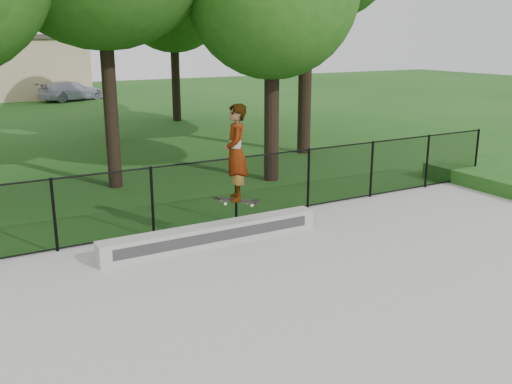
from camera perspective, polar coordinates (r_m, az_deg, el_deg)
ground at (r=8.86m, az=16.51°, el=-13.50°), size 100.00×100.00×0.00m
concrete_slab at (r=8.85m, az=16.52°, el=-13.32°), size 14.00×12.00×0.06m
grind_ledge at (r=11.65m, az=-4.34°, el=-4.28°), size 4.70×0.40×0.44m
car_c at (r=40.50m, az=-17.94°, el=9.60°), size 4.41×3.06×1.28m
skater_airborne at (r=11.20m, az=-2.03°, el=3.83°), size 0.82×0.82×2.09m
chainlink_fence at (r=13.01m, az=-2.01°, el=0.33°), size 16.06×0.06×1.50m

